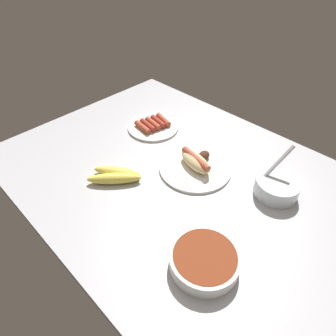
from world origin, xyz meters
TOP-DOWN VIEW (x-y plane):
  - ground_plane at (0.00, 0.00)cm, footprint 120.00×90.00cm
  - bowl_coleslaw at (-29.32, -14.91)cm, footprint 13.65×13.71cm
  - plate_hotdog_assembled at (-3.71, -6.29)cm, footprint 24.99×24.99cm
  - plate_sausages at (25.13, -13.31)cm, footprint 20.87×20.87cm
  - banana_bunch at (11.50, 16.53)cm, footprint 17.08×16.42cm
  - bowl_chili at (-29.17, 20.26)cm, footprint 17.64×17.64cm

SIDE VIEW (x-z plane):
  - ground_plane at x=0.00cm, z-range -3.00..0.00cm
  - plate_sausages at x=25.13cm, z-range -0.58..2.70cm
  - plate_hotdog_assembled at x=-3.71cm, z-range -1.08..4.53cm
  - banana_bunch at x=11.50cm, z-range -0.07..3.54cm
  - bowl_chili at x=-29.17cm, z-range 0.23..4.61cm
  - bowl_coleslaw at x=-29.32cm, z-range -4.46..10.50cm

